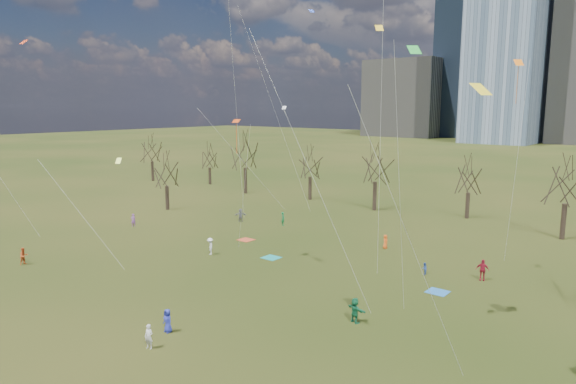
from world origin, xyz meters
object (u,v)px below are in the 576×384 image
Objects in this scene: blanket_crimson at (246,240)px; person_2 at (24,256)px; blanket_teal at (271,258)px; person_1 at (149,337)px; person_0 at (168,321)px; blanket_navy at (438,292)px.

person_2 is (-9.89, -19.28, 0.79)m from blanket_crimson.
person_2 is at bearing -135.79° from blanket_teal.
blanket_teal is 7.31m from blanket_crimson.
blanket_crimson is 1.05× the size of person_1.
person_1 reaches higher than blanket_crimson.
person_1 is (13.04, -22.17, 0.75)m from blanket_crimson.
person_0 is 0.97× the size of person_2.
person_0 is at bearing -120.81° from blanket_navy.
blanket_navy is at bearing 47.31° from person_1.
blanket_teal is 17.61m from person_0.
person_0 is at bearing -58.91° from blanket_crimson.
blanket_teal is 1.05× the size of person_1.
person_2 is at bearing -152.21° from blanket_navy.
person_0 reaches higher than blanket_navy.
person_1 is at bearing -70.91° from blanket_teal.
person_2 is at bearing 155.96° from person_1.
blanket_navy and blanket_crimson have the same top height.
blanket_crimson is at bearing 103.59° from person_1.
blanket_crimson is at bearing 126.63° from person_0.
person_0 reaches higher than blanket_crimson.
blanket_crimson is 21.69m from person_2.
person_0 is (5.55, -16.69, 0.76)m from blanket_teal.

